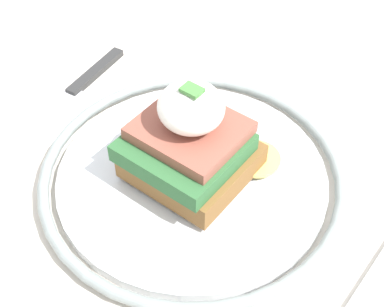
% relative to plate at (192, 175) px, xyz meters
% --- Properties ---
extents(dining_table, '(1.08, 0.88, 0.76)m').
position_rel_plate_xyz_m(dining_table, '(-0.02, 0.01, -0.11)').
color(dining_table, beige).
rests_on(dining_table, ground_plane).
extents(plate, '(0.26, 0.26, 0.02)m').
position_rel_plate_xyz_m(plate, '(0.00, 0.00, 0.00)').
color(plate, silver).
rests_on(plate, dining_table).
extents(sandwich, '(0.11, 0.11, 0.09)m').
position_rel_plate_xyz_m(sandwich, '(0.00, -0.00, 0.04)').
color(sandwich, brown).
rests_on(sandwich, plate).
extents(fork, '(0.02, 0.16, 0.00)m').
position_rel_plate_xyz_m(fork, '(-0.17, 0.01, -0.01)').
color(fork, silver).
rests_on(fork, dining_table).
extents(knife, '(0.04, 0.20, 0.01)m').
position_rel_plate_xyz_m(knife, '(0.17, -0.02, -0.01)').
color(knife, '#2D2D2D').
rests_on(knife, dining_table).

